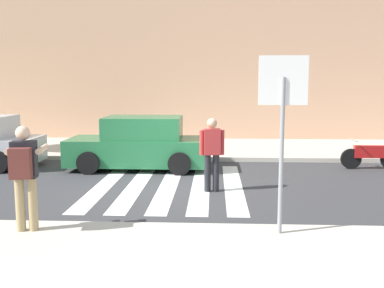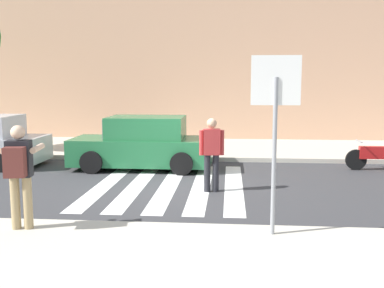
% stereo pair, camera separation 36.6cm
% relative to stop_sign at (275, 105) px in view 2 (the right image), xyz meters
% --- Properties ---
extents(ground_plane, '(120.00, 120.00, 0.00)m').
position_rel_stop_sign_xyz_m(ground_plane, '(-2.18, 3.63, -2.20)').
color(ground_plane, '#38383A').
extents(sidewalk_far, '(60.00, 4.80, 0.14)m').
position_rel_stop_sign_xyz_m(sidewalk_far, '(-2.18, 9.63, -2.13)').
color(sidewalk_far, beige).
rests_on(sidewalk_far, ground).
extents(building_facade_far, '(56.00, 4.00, 7.93)m').
position_rel_stop_sign_xyz_m(building_facade_far, '(-2.18, 14.03, 1.77)').
color(building_facade_far, tan).
rests_on(building_facade_far, ground).
extents(crosswalk_stripe_0, '(0.44, 5.20, 0.01)m').
position_rel_stop_sign_xyz_m(crosswalk_stripe_0, '(-3.78, 3.83, -2.20)').
color(crosswalk_stripe_0, silver).
rests_on(crosswalk_stripe_0, ground).
extents(crosswalk_stripe_1, '(0.44, 5.20, 0.01)m').
position_rel_stop_sign_xyz_m(crosswalk_stripe_1, '(-2.98, 3.83, -2.20)').
color(crosswalk_stripe_1, silver).
rests_on(crosswalk_stripe_1, ground).
extents(crosswalk_stripe_2, '(0.44, 5.20, 0.01)m').
position_rel_stop_sign_xyz_m(crosswalk_stripe_2, '(-2.18, 3.83, -2.20)').
color(crosswalk_stripe_2, silver).
rests_on(crosswalk_stripe_2, ground).
extents(crosswalk_stripe_3, '(0.44, 5.20, 0.01)m').
position_rel_stop_sign_xyz_m(crosswalk_stripe_3, '(-1.38, 3.83, -2.20)').
color(crosswalk_stripe_3, silver).
rests_on(crosswalk_stripe_3, ground).
extents(crosswalk_stripe_4, '(0.44, 5.20, 0.01)m').
position_rel_stop_sign_xyz_m(crosswalk_stripe_4, '(-0.58, 3.83, -2.20)').
color(crosswalk_stripe_4, silver).
rests_on(crosswalk_stripe_4, ground).
extents(stop_sign, '(0.76, 0.08, 2.82)m').
position_rel_stop_sign_xyz_m(stop_sign, '(0.00, 0.00, 0.00)').
color(stop_sign, gray).
rests_on(stop_sign, sidewalk_near).
extents(photographer_with_backpack, '(0.66, 0.90, 1.72)m').
position_rel_stop_sign_xyz_m(photographer_with_backpack, '(-4.11, -0.12, -1.03)').
color(photographer_with_backpack, tan).
rests_on(photographer_with_backpack, sidewalk_near).
extents(pedestrian_crossing, '(0.58, 0.29, 1.72)m').
position_rel_stop_sign_xyz_m(pedestrian_crossing, '(-1.11, 3.26, -1.22)').
color(pedestrian_crossing, '#232328').
rests_on(pedestrian_crossing, ground).
extents(parked_car_green, '(4.10, 1.92, 1.55)m').
position_rel_stop_sign_xyz_m(parked_car_green, '(-3.24, 5.93, -1.47)').
color(parked_car_green, '#236B3D').
rests_on(parked_car_green, ground).
extents(motorcycle, '(1.76, 0.60, 0.87)m').
position_rel_stop_sign_xyz_m(motorcycle, '(3.56, 6.23, -1.79)').
color(motorcycle, black).
rests_on(motorcycle, ground).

